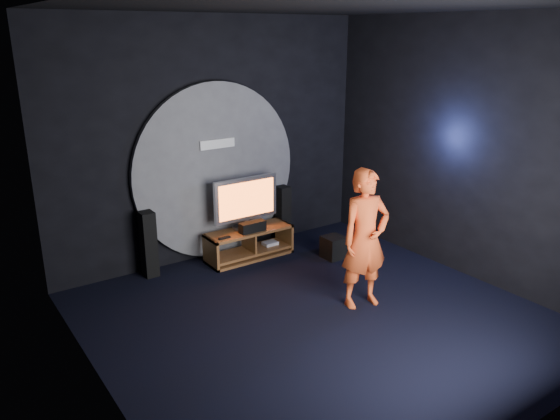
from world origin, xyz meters
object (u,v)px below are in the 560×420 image
object	(u,v)px
tv	(246,201)
tower_speaker_left	(149,244)
media_console	(250,245)
tower_speaker_right	(283,215)
player	(365,239)
subwoofer	(334,247)

from	to	relation	value
tv	tower_speaker_left	size ratio (longest dim) A/B	1.11
media_console	tower_speaker_right	bearing A→B (deg)	16.68
tv	media_console	bearing A→B (deg)	-83.75
tower_speaker_left	tower_speaker_right	xyz separation A→B (m)	(2.25, -0.01, 0.00)
tv	tower_speaker_left	xyz separation A→B (m)	(-1.47, 0.17, -0.41)
tower_speaker_right	player	size ratio (longest dim) A/B	0.54
player	tower_speaker_left	bearing A→B (deg)	139.55
tower_speaker_left	player	distance (m)	2.99
subwoofer	player	xyz separation A→B (m)	(-0.65, -1.33, 0.70)
tv	subwoofer	world-z (taller)	tv
tower_speaker_left	subwoofer	world-z (taller)	tower_speaker_left
tower_speaker_right	subwoofer	bearing A→B (deg)	-74.64
tv	tower_speaker_left	distance (m)	1.53
tower_speaker_right	player	bearing A→B (deg)	-99.53
tower_speaker_left	player	xyz separation A→B (m)	(1.86, -2.30, 0.40)
media_console	tower_speaker_left	bearing A→B (deg)	170.68
subwoofer	tv	bearing A→B (deg)	142.77
media_console	subwoofer	bearing A→B (deg)	-35.01
media_console	tower_speaker_left	world-z (taller)	tower_speaker_left
subwoofer	tower_speaker_right	bearing A→B (deg)	105.36
player	subwoofer	bearing A→B (deg)	74.62
media_console	tower_speaker_left	xyz separation A→B (m)	(-1.48, 0.24, 0.27)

